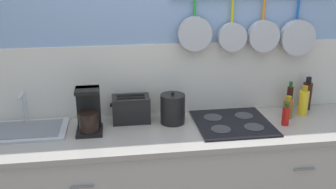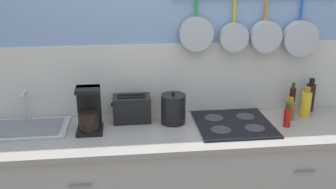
{
  "view_description": "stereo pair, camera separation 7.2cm",
  "coord_description": "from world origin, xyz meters",
  "px_view_note": "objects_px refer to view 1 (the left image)",
  "views": [
    {
      "loc": [
        -0.48,
        -2.29,
        1.98
      ],
      "look_at": [
        -0.14,
        0.0,
        1.18
      ],
      "focal_mm": 40.0,
      "sensor_mm": 36.0,
      "label": 1
    },
    {
      "loc": [
        -0.41,
        -2.3,
        1.98
      ],
      "look_at": [
        -0.14,
        0.0,
        1.18
      ],
      "focal_mm": 40.0,
      "sensor_mm": 36.0,
      "label": 2
    }
  ],
  "objects_px": {
    "bottle_cooking_wine": "(303,102)",
    "bottle_olive_oil": "(289,98)",
    "toaster": "(131,109)",
    "bottle_dish_soap": "(286,115)",
    "bottle_sesame_oil": "(307,95)",
    "coffee_maker": "(89,114)",
    "bottle_vinegar": "(288,108)",
    "kettle": "(173,109)"
  },
  "relations": [
    {
      "from": "bottle_dish_soap",
      "to": "bottle_sesame_oil",
      "type": "bearing_deg",
      "value": 42.94
    },
    {
      "from": "coffee_maker",
      "to": "kettle",
      "type": "bearing_deg",
      "value": 6.13
    },
    {
      "from": "bottle_olive_oil",
      "to": "bottle_sesame_oil",
      "type": "height_order",
      "value": "bottle_sesame_oil"
    },
    {
      "from": "toaster",
      "to": "bottle_olive_oil",
      "type": "relative_size",
      "value": 1.19
    },
    {
      "from": "toaster",
      "to": "bottle_sesame_oil",
      "type": "relative_size",
      "value": 1.09
    },
    {
      "from": "coffee_maker",
      "to": "bottle_sesame_oil",
      "type": "relative_size",
      "value": 1.19
    },
    {
      "from": "bottle_dish_soap",
      "to": "bottle_olive_oil",
      "type": "bearing_deg",
      "value": 60.47
    },
    {
      "from": "coffee_maker",
      "to": "bottle_vinegar",
      "type": "bearing_deg",
      "value": 1.21
    },
    {
      "from": "coffee_maker",
      "to": "bottle_olive_oil",
      "type": "bearing_deg",
      "value": 6.03
    },
    {
      "from": "coffee_maker",
      "to": "bottle_dish_soap",
      "type": "relative_size",
      "value": 1.85
    },
    {
      "from": "coffee_maker",
      "to": "bottle_vinegar",
      "type": "distance_m",
      "value": 1.42
    },
    {
      "from": "toaster",
      "to": "kettle",
      "type": "distance_m",
      "value": 0.3
    },
    {
      "from": "bottle_cooking_wine",
      "to": "bottle_olive_oil",
      "type": "bearing_deg",
      "value": 129.55
    },
    {
      "from": "bottle_cooking_wine",
      "to": "bottle_dish_soap",
      "type": "bearing_deg",
      "value": -141.99
    },
    {
      "from": "kettle",
      "to": "bottle_sesame_oil",
      "type": "relative_size",
      "value": 0.92
    },
    {
      "from": "bottle_sesame_oil",
      "to": "bottle_cooking_wine",
      "type": "bearing_deg",
      "value": -127.34
    },
    {
      "from": "coffee_maker",
      "to": "toaster",
      "type": "height_order",
      "value": "coffee_maker"
    },
    {
      "from": "bottle_cooking_wine",
      "to": "bottle_vinegar",
      "type": "bearing_deg",
      "value": -163.14
    },
    {
      "from": "bottle_vinegar",
      "to": "bottle_cooking_wine",
      "type": "height_order",
      "value": "bottle_cooking_wine"
    },
    {
      "from": "bottle_sesame_oil",
      "to": "toaster",
      "type": "bearing_deg",
      "value": -177.9
    },
    {
      "from": "toaster",
      "to": "kettle",
      "type": "xyz_separation_m",
      "value": [
        0.29,
        -0.07,
        0.01
      ]
    },
    {
      "from": "bottle_dish_soap",
      "to": "bottle_vinegar",
      "type": "relative_size",
      "value": 0.99
    },
    {
      "from": "bottle_olive_oil",
      "to": "bottle_cooking_wine",
      "type": "distance_m",
      "value": 0.11
    },
    {
      "from": "kettle",
      "to": "bottle_vinegar",
      "type": "bearing_deg",
      "value": -2.15
    },
    {
      "from": "kettle",
      "to": "bottle_sesame_oil",
      "type": "distance_m",
      "value": 1.07
    },
    {
      "from": "bottle_dish_soap",
      "to": "bottle_olive_oil",
      "type": "distance_m",
      "value": 0.29
    },
    {
      "from": "bottle_olive_oil",
      "to": "bottle_sesame_oil",
      "type": "distance_m",
      "value": 0.15
    },
    {
      "from": "toaster",
      "to": "bottle_sesame_oil",
      "type": "xyz_separation_m",
      "value": [
        1.35,
        0.05,
        0.02
      ]
    },
    {
      "from": "bottle_sesame_oil",
      "to": "bottle_olive_oil",
      "type": "bearing_deg",
      "value": -171.14
    },
    {
      "from": "bottle_dish_soap",
      "to": "kettle",
      "type": "bearing_deg",
      "value": 168.64
    },
    {
      "from": "coffee_maker",
      "to": "kettle",
      "type": "relative_size",
      "value": 1.3
    },
    {
      "from": "toaster",
      "to": "bottle_dish_soap",
      "type": "xyz_separation_m",
      "value": [
        1.06,
        -0.22,
        -0.02
      ]
    },
    {
      "from": "bottle_dish_soap",
      "to": "coffee_maker",
      "type": "bearing_deg",
      "value": 176.03
    },
    {
      "from": "bottle_vinegar",
      "to": "coffee_maker",
      "type": "bearing_deg",
      "value": -178.79
    },
    {
      "from": "kettle",
      "to": "bottle_dish_soap",
      "type": "height_order",
      "value": "kettle"
    },
    {
      "from": "coffee_maker",
      "to": "bottle_dish_soap",
      "type": "height_order",
      "value": "coffee_maker"
    },
    {
      "from": "bottle_olive_oil",
      "to": "bottle_sesame_oil",
      "type": "xyz_separation_m",
      "value": [
        0.15,
        0.02,
        0.01
      ]
    },
    {
      "from": "toaster",
      "to": "bottle_olive_oil",
      "type": "distance_m",
      "value": 1.2
    },
    {
      "from": "toaster",
      "to": "bottle_olive_oil",
      "type": "height_order",
      "value": "bottle_olive_oil"
    },
    {
      "from": "bottle_dish_soap",
      "to": "bottle_cooking_wine",
      "type": "height_order",
      "value": "bottle_cooking_wine"
    },
    {
      "from": "coffee_maker",
      "to": "bottle_cooking_wine",
      "type": "xyz_separation_m",
      "value": [
        1.56,
        0.07,
        -0.03
      ]
    },
    {
      "from": "bottle_vinegar",
      "to": "bottle_cooking_wine",
      "type": "bearing_deg",
      "value": 16.86
    }
  ]
}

